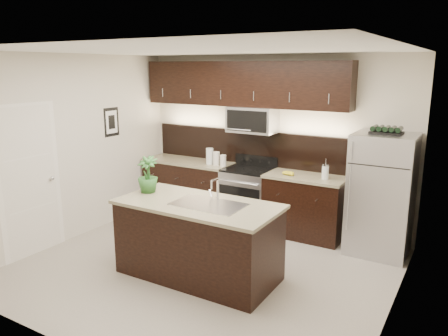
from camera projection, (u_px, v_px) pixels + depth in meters
name	position (u px, v px, depth m)	size (l,w,h in m)	color
ground	(204.00, 267.00, 5.60)	(4.50, 4.50, 0.00)	gray
room_walls	(193.00, 136.00, 5.24)	(4.52, 4.02, 2.71)	beige
counter_run	(237.00, 195.00, 7.14)	(3.51, 0.65, 0.94)	black
upper_fixtures	(244.00, 91.00, 6.87)	(3.49, 0.40, 1.66)	black
island	(198.00, 239.00, 5.28)	(1.96, 0.96, 0.94)	black
sink_faucet	(209.00, 203.00, 5.11)	(0.84, 0.50, 0.28)	silver
refrigerator	(381.00, 195.00, 5.89)	(0.80, 0.72, 1.66)	#B2B2B7
wine_rack	(387.00, 130.00, 5.69)	(0.41, 0.25, 0.10)	black
plant	(148.00, 174.00, 5.56)	(0.26, 0.26, 0.47)	#295B24
canisters	(215.00, 158.00, 7.14)	(0.39, 0.15, 0.26)	silver
french_press	(325.00, 172.00, 6.24)	(0.10, 0.10, 0.29)	silver
bananas	(286.00, 173.00, 6.52)	(0.19, 0.15, 0.06)	gold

